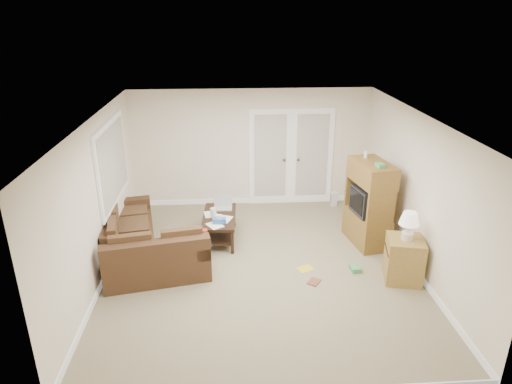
{
  "coord_description": "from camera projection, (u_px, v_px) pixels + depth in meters",
  "views": [
    {
      "loc": [
        -0.51,
        -6.53,
        3.97
      ],
      "look_at": [
        -0.04,
        0.63,
        1.1
      ],
      "focal_mm": 32.0,
      "sensor_mm": 36.0,
      "label": 1
    }
  ],
  "objects": [
    {
      "name": "wall_left",
      "position": [
        98.0,
        202.0,
        6.94
      ],
      "size": [
        0.02,
        5.5,
        2.5
      ],
      "primitive_type": "cube",
      "color": "white",
      "rests_on": "floor"
    },
    {
      "name": "sectional_sofa",
      "position": [
        140.0,
        244.0,
        7.68
      ],
      "size": [
        2.1,
        2.6,
        0.77
      ],
      "rotation": [
        0.0,
        0.0,
        0.19
      ],
      "color": "#462E1B",
      "rests_on": "floor"
    },
    {
      "name": "coffee_table",
      "position": [
        220.0,
        226.0,
        8.41
      ],
      "size": [
        0.64,
        1.2,
        0.8
      ],
      "rotation": [
        0.0,
        0.0,
        -0.05
      ],
      "color": "black",
      "rests_on": "floor"
    },
    {
      "name": "floor_greenbox",
      "position": [
        355.0,
        268.0,
        7.45
      ],
      "size": [
        0.16,
        0.21,
        0.08
      ],
      "primitive_type": "cube",
      "rotation": [
        0.0,
        0.0,
        0.08
      ],
      "color": "#469A5E",
      "rests_on": "floor"
    },
    {
      "name": "window_left",
      "position": [
        113.0,
        163.0,
        7.75
      ],
      "size": [
        0.05,
        1.92,
        1.42
      ],
      "color": "white",
      "rests_on": "wall_left"
    },
    {
      "name": "floor",
      "position": [
        261.0,
        267.0,
        7.56
      ],
      "size": [
        5.5,
        5.5,
        0.0
      ],
      "primitive_type": "plane",
      "color": "gray",
      "rests_on": "ground"
    },
    {
      "name": "space_heater",
      "position": [
        334.0,
        199.0,
        9.87
      ],
      "size": [
        0.14,
        0.13,
        0.32
      ],
      "primitive_type": "cube",
      "rotation": [
        0.0,
        0.0,
        0.17
      ],
      "color": "silver",
      "rests_on": "floor"
    },
    {
      "name": "wall_front",
      "position": [
        282.0,
        303.0,
        4.54
      ],
      "size": [
        5.0,
        0.02,
        2.5
      ],
      "primitive_type": "cube",
      "color": "white",
      "rests_on": "floor"
    },
    {
      "name": "floor_book",
      "position": [
        309.0,
        280.0,
        7.18
      ],
      "size": [
        0.26,
        0.27,
        0.02
      ],
      "primitive_type": "imported",
      "rotation": [
        0.0,
        0.0,
        -0.61
      ],
      "color": "brown",
      "rests_on": "floor"
    },
    {
      "name": "floor_magazine",
      "position": [
        305.0,
        269.0,
        7.51
      ],
      "size": [
        0.32,
        0.29,
        0.01
      ],
      "primitive_type": "cube",
      "rotation": [
        0.0,
        0.0,
        0.42
      ],
      "color": "gold",
      "rests_on": "floor"
    },
    {
      "name": "tv_armoire",
      "position": [
        369.0,
        203.0,
        8.11
      ],
      "size": [
        0.68,
        1.03,
        1.65
      ],
      "rotation": [
        0.0,
        0.0,
        0.17
      ],
      "color": "brown",
      "rests_on": "floor"
    },
    {
      "name": "wall_right",
      "position": [
        418.0,
        194.0,
        7.24
      ],
      "size": [
        0.02,
        5.5,
        2.5
      ],
      "primitive_type": "cube",
      "color": "white",
      "rests_on": "floor"
    },
    {
      "name": "wall_back",
      "position": [
        251.0,
        148.0,
        9.64
      ],
      "size": [
        5.0,
        0.02,
        2.5
      ],
      "primitive_type": "cube",
      "color": "white",
      "rests_on": "floor"
    },
    {
      "name": "baseboards",
      "position": [
        261.0,
        265.0,
        7.54
      ],
      "size": [
        5.0,
        5.5,
        0.1
      ],
      "primitive_type": null,
      "color": "white",
      "rests_on": "floor"
    },
    {
      "name": "ceiling",
      "position": [
        261.0,
        119.0,
        6.63
      ],
      "size": [
        5.0,
        5.5,
        0.02
      ],
      "primitive_type": "cube",
      "color": "silver",
      "rests_on": "wall_back"
    },
    {
      "name": "side_cabinet",
      "position": [
        404.0,
        256.0,
        7.08
      ],
      "size": [
        0.65,
        0.65,
        1.16
      ],
      "rotation": [
        0.0,
        0.0,
        -0.22
      ],
      "color": "olive",
      "rests_on": "floor"
    },
    {
      "name": "french_doors",
      "position": [
        291.0,
        158.0,
        9.74
      ],
      "size": [
        1.8,
        0.05,
        2.13
      ],
      "color": "white",
      "rests_on": "floor"
    }
  ]
}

